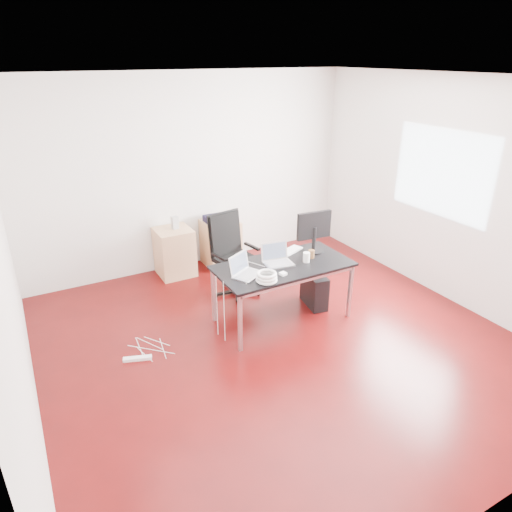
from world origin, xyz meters
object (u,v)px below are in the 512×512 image
office_chair (232,251)px  filing_cabinet_left (175,252)px  desk (283,269)px  filing_cabinet_right (221,243)px  pc_tower (314,289)px

office_chair → filing_cabinet_left: bearing=107.9°
desk → filing_cabinet_right: desk is taller
filing_cabinet_right → pc_tower: bearing=-73.1°
desk → pc_tower: (0.54, 0.09, -0.46)m
office_chair → desk: bearing=-88.2°
desk → office_chair: (-0.22, 0.93, -0.07)m
filing_cabinet_left → filing_cabinet_right: 0.74m
filing_cabinet_left → desk: bearing=-68.4°
office_chair → filing_cabinet_right: (0.24, 0.89, -0.26)m
desk → filing_cabinet_right: (0.02, 1.82, -0.33)m
desk → filing_cabinet_left: 1.98m
filing_cabinet_left → office_chair: bearing=-60.6°
filing_cabinet_right → office_chair: bearing=-104.8°
desk → office_chair: bearing=103.3°
filing_cabinet_left → pc_tower: bearing=-53.9°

